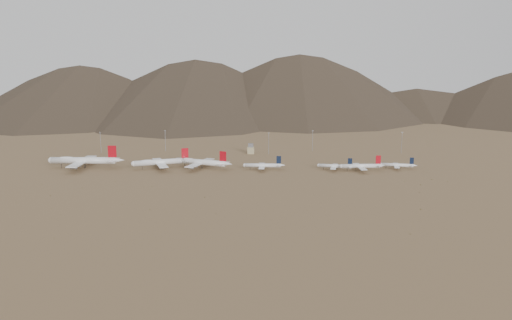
{
  "coord_description": "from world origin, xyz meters",
  "views": [
    {
      "loc": [
        52.05,
        -469.76,
        108.44
      ],
      "look_at": [
        38.67,
        30.0,
        9.88
      ],
      "focal_mm": 35.0,
      "sensor_mm": 36.0,
      "label": 1
    }
  ],
  "objects_px": {
    "widebody_east": "(201,162)",
    "narrowbody_b": "(336,166)",
    "widebody_centre": "(161,162)",
    "narrowbody_a": "(264,165)",
    "widebody_west": "(84,160)",
    "control_tower": "(251,149)"
  },
  "relations": [
    {
      "from": "widebody_east",
      "to": "narrowbody_a",
      "type": "relative_size",
      "value": 1.45
    },
    {
      "from": "narrowbody_b",
      "to": "control_tower",
      "type": "xyz_separation_m",
      "value": [
        -90.05,
        91.3,
        1.1
      ]
    },
    {
      "from": "widebody_east",
      "to": "narrowbody_a",
      "type": "bearing_deg",
      "value": 15.48
    },
    {
      "from": "narrowbody_a",
      "to": "widebody_centre",
      "type": "bearing_deg",
      "value": 177.55
    },
    {
      "from": "narrowbody_a",
      "to": "narrowbody_b",
      "type": "bearing_deg",
      "value": 0.12
    },
    {
      "from": "widebody_west",
      "to": "control_tower",
      "type": "distance_m",
      "value": 191.73
    },
    {
      "from": "narrowbody_a",
      "to": "widebody_west",
      "type": "bearing_deg",
      "value": 178.98
    },
    {
      "from": "widebody_east",
      "to": "control_tower",
      "type": "relative_size",
      "value": 5.25
    },
    {
      "from": "narrowbody_b",
      "to": "widebody_west",
      "type": "bearing_deg",
      "value": -168.31
    },
    {
      "from": "widebody_centre",
      "to": "control_tower",
      "type": "xyz_separation_m",
      "value": [
        89.65,
        86.81,
        -1.45
      ]
    },
    {
      "from": "narrowbody_b",
      "to": "control_tower",
      "type": "bearing_deg",
      "value": 147.03
    },
    {
      "from": "widebody_west",
      "to": "widebody_east",
      "type": "height_order",
      "value": "widebody_west"
    },
    {
      "from": "narrowbody_a",
      "to": "widebody_east",
      "type": "bearing_deg",
      "value": 175.75
    },
    {
      "from": "widebody_west",
      "to": "narrowbody_a",
      "type": "relative_size",
      "value": 1.84
    },
    {
      "from": "narrowbody_a",
      "to": "control_tower",
      "type": "bearing_deg",
      "value": 100.19
    },
    {
      "from": "widebody_west",
      "to": "widebody_east",
      "type": "xyz_separation_m",
      "value": [
        122.1,
        1.41,
        -1.43
      ]
    },
    {
      "from": "narrowbody_a",
      "to": "narrowbody_b",
      "type": "relative_size",
      "value": 1.12
    },
    {
      "from": "narrowbody_b",
      "to": "narrowbody_a",
      "type": "bearing_deg",
      "value": -167.49
    },
    {
      "from": "control_tower",
      "to": "widebody_centre",
      "type": "bearing_deg",
      "value": -135.92
    },
    {
      "from": "widebody_east",
      "to": "narrowbody_b",
      "type": "xyz_separation_m",
      "value": [
        138.28,
        -4.74,
        -2.53
      ]
    },
    {
      "from": "widebody_centre",
      "to": "narrowbody_a",
      "type": "relative_size",
      "value": 1.44
    },
    {
      "from": "narrowbody_a",
      "to": "control_tower",
      "type": "distance_m",
      "value": 92.86
    }
  ]
}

